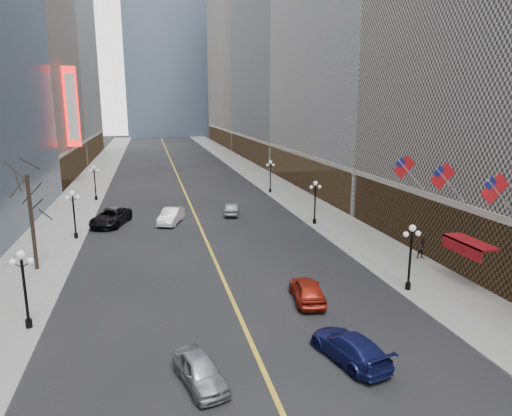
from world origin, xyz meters
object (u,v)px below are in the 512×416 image
car_nb_near (200,371)px  streetlamp_east_3 (270,173)px  car_sb_mid (307,290)px  car_sb_near (350,347)px  car_nb_mid (171,216)px  streetlamp_east_2 (315,198)px  streetlamp_west_1 (24,281)px  streetlamp_west_2 (74,210)px  car_sb_far (232,209)px  streetlamp_west_3 (95,179)px  car_nb_far (111,217)px  streetlamp_east_1 (411,251)px

car_nb_near → streetlamp_east_3: bearing=56.3°
car_sb_mid → car_sb_near: bearing=95.4°
car_nb_mid → streetlamp_east_2: bearing=3.8°
streetlamp_west_1 → car_nb_mid: 23.90m
streetlamp_west_2 → car_sb_far: (15.92, 6.31, -2.22)m
streetlamp_east_3 → car_sb_near: (-7.44, -42.95, -2.20)m
streetlamp_west_3 → car_sb_far: 19.87m
streetlamp_west_1 → car_sb_far: streetlamp_west_1 is taller
car_nb_mid → streetlamp_east_3: bearing=62.9°
streetlamp_east_2 → car_nb_near: 29.38m
streetlamp_west_2 → car_nb_far: 5.96m
streetlamp_west_1 → streetlamp_west_3: same height
car_nb_near → streetlamp_west_1: bearing=125.6°
streetlamp_east_2 → car_sb_near: (-7.44, -24.95, -2.20)m
streetlamp_east_3 → car_sb_mid: size_ratio=1.01×
streetlamp_west_2 → car_nb_far: (2.80, 4.85, -2.05)m
streetlamp_west_1 → car_nb_far: streetlamp_west_1 is taller
streetlamp_east_1 → car_nb_near: streetlamp_east_1 is taller
streetlamp_east_2 → streetlamp_west_3: 29.68m
streetlamp_west_3 → streetlamp_west_2: bearing=-90.0°
streetlamp_east_1 → streetlamp_west_3: bearing=123.2°
car_nb_near → car_sb_mid: size_ratio=0.88×
streetlamp_west_2 → streetlamp_east_2: bearing=0.0°
streetlamp_west_2 → car_sb_far: streetlamp_west_2 is taller
streetlamp_east_1 → car_nb_near: 16.66m
car_nb_far → car_sb_mid: car_nb_far is taller
streetlamp_east_3 → car_sb_mid: (-7.14, -35.87, -2.14)m
streetlamp_east_2 → car_sb_mid: (-7.14, -17.87, -2.14)m
streetlamp_east_1 → streetlamp_east_2: bearing=90.0°
car_nb_near → car_nb_mid: (0.21, 29.32, 0.14)m
streetlamp_west_1 → car_sb_mid: 16.60m
streetlamp_west_1 → car_sb_near: bearing=-23.3°
streetlamp_west_1 → streetlamp_west_2: (0.00, 18.00, 0.00)m
streetlamp_east_1 → streetlamp_west_1: size_ratio=1.00×
streetlamp_east_3 → car_sb_mid: 36.64m
streetlamp_east_3 → car_nb_far: (-20.80, -13.15, -2.05)m
streetlamp_west_2 → car_sb_far: 17.27m
car_nb_far → car_sb_near: size_ratio=1.27×
car_nb_near → streetlamp_east_1: bearing=11.3°
car_nb_mid → car_nb_near: bearing=-71.2°
streetlamp_west_2 → car_sb_near: 29.81m
streetlamp_east_2 → streetlamp_west_3: (-23.60, 18.00, 0.00)m
streetlamp_east_1 → car_nb_far: streetlamp_east_1 is taller
car_sb_near → car_sb_far: (-0.24, 31.26, -0.02)m
car_sb_far → streetlamp_west_3: bearing=-23.8°
streetlamp_east_1 → car_nb_mid: (-14.62, 22.05, -2.09)m
streetlamp_east_3 → streetlamp_west_1: size_ratio=1.00×
streetlamp_east_3 → car_nb_mid: 20.31m
streetlamp_east_2 → streetlamp_east_3: (0.00, 18.00, 0.00)m
streetlamp_east_3 → car_sb_mid: bearing=-101.3°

